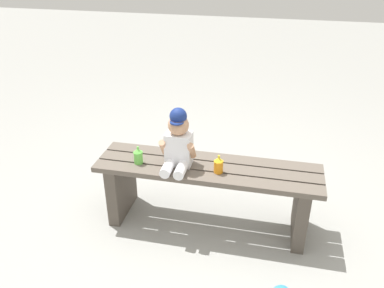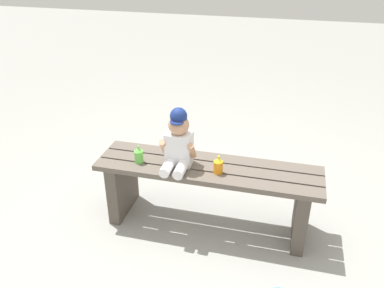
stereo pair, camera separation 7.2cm
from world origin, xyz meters
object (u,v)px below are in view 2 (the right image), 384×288
Objects in this scene: child_figure at (178,142)px; park_bench at (208,186)px; sippy_cup_left at (139,155)px; sippy_cup_right at (218,165)px.

park_bench is at bearing 9.94° from child_figure.
sippy_cup_left is at bearing -173.80° from child_figure.
child_figure reaches higher than sippy_cup_left.
sippy_cup_left is 0.54m from sippy_cup_right.
park_bench is 12.12× the size of sippy_cup_right.
sippy_cup_right is (0.27, -0.03, -0.12)m from child_figure.
child_figure is 0.30m from sippy_cup_right.
child_figure reaches higher than sippy_cup_right.
sippy_cup_left is (-0.27, -0.03, -0.12)m from child_figure.
sippy_cup_left and sippy_cup_right have the same top height.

